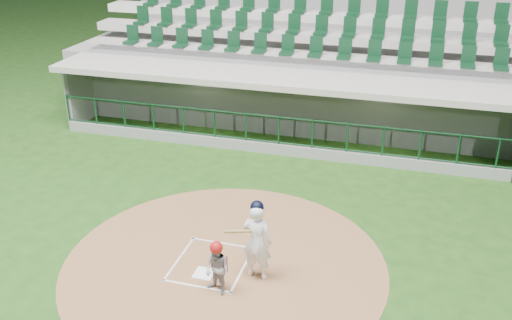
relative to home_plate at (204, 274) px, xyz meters
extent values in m
plane|color=#1B3F12|center=(0.00, 0.70, -0.02)|extent=(120.00, 120.00, 0.00)
cylinder|color=brown|center=(0.30, 0.50, -0.02)|extent=(7.20, 7.20, 0.01)
cube|color=white|center=(0.00, 0.00, 0.00)|extent=(0.43, 0.43, 0.02)
cube|color=silver|center=(-0.75, 0.40, 0.00)|extent=(0.05, 1.80, 0.01)
cube|color=white|center=(0.75, 0.40, 0.00)|extent=(0.05, 1.80, 0.01)
cube|color=white|center=(0.00, 1.25, 0.00)|extent=(1.55, 0.05, 0.01)
cube|color=white|center=(0.00, -0.45, 0.00)|extent=(1.55, 0.05, 0.01)
cube|color=slate|center=(0.00, 8.20, -0.57)|extent=(15.00, 3.00, 0.10)
cube|color=slate|center=(0.00, 9.80, 0.83)|extent=(15.00, 0.20, 2.70)
cube|color=#A3A091|center=(0.00, 9.68, 1.08)|extent=(13.50, 0.04, 0.90)
cube|color=slate|center=(-7.50, 8.20, 0.83)|extent=(0.20, 3.00, 2.70)
cube|color=#9D978E|center=(0.00, 7.95, 2.28)|extent=(15.40, 3.50, 0.20)
cube|color=gray|center=(0.00, 6.65, 0.13)|extent=(15.00, 0.15, 0.40)
cube|color=black|center=(0.00, 6.65, 1.70)|extent=(15.00, 0.01, 0.95)
cube|color=brown|center=(0.00, 9.25, -0.30)|extent=(12.75, 0.40, 0.45)
cube|color=white|center=(-3.00, 8.20, 2.15)|extent=(1.30, 0.35, 0.04)
cube|color=white|center=(3.00, 8.20, 2.15)|extent=(1.30, 0.35, 0.04)
imported|color=#AF1F12|center=(-4.34, 8.87, 0.33)|extent=(1.26, 1.03, 1.70)
imported|color=#A71216|center=(-1.41, 8.84, 0.33)|extent=(1.09, 0.77, 1.71)
imported|color=#A51711|center=(1.61, 9.22, 0.28)|extent=(0.89, 0.71, 1.60)
imported|color=maroon|center=(3.86, 9.04, 0.36)|extent=(1.72, 1.04, 1.77)
cube|color=gray|center=(0.00, 11.45, 1.13)|extent=(17.00, 6.50, 2.50)
cube|color=gray|center=(0.00, 9.95, 2.28)|extent=(16.60, 0.95, 0.30)
cube|color=#9A948B|center=(0.00, 10.90, 2.83)|extent=(16.60, 0.95, 0.30)
cube|color=#B0AB9F|center=(0.00, 11.85, 3.38)|extent=(16.60, 0.95, 0.30)
cube|color=slate|center=(0.00, 14.80, 2.50)|extent=(17.00, 0.25, 5.05)
imported|color=white|center=(1.12, 0.24, 0.87)|extent=(0.69, 0.49, 1.76)
sphere|color=black|center=(1.12, 0.24, 1.69)|extent=(0.28, 0.28, 0.28)
cylinder|color=#A18449|center=(0.87, -0.01, 1.23)|extent=(0.58, 0.79, 0.39)
imported|color=gray|center=(0.49, -0.51, 0.56)|extent=(0.68, 0.62, 1.14)
sphere|color=#A31511|center=(0.49, -0.51, 1.08)|extent=(0.26, 0.26, 0.26)
cube|color=#A61C11|center=(0.49, -0.36, 0.60)|extent=(0.32, 0.10, 0.35)
camera|label=1|loc=(3.88, -9.47, 7.39)|focal=40.00mm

